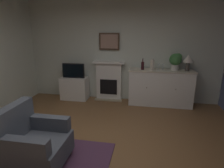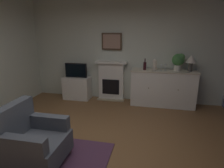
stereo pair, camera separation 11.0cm
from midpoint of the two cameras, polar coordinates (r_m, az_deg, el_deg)
The scene contains 15 objects.
ground_plane at distance 3.26m, azimuth -4.12°, elevation -21.29°, with size 5.32×5.48×0.10m, color brown.
wall_rear at distance 5.28m, azimuth 3.98°, elevation 10.85°, with size 5.32×0.06×2.93m, color silver.
area_rug at distance 3.16m, azimuth -19.05°, elevation -22.28°, with size 1.83×1.54×0.02m, color #4C2D47.
fireplace_unit at distance 5.36m, azimuth 0.39°, elevation 1.01°, with size 0.87×0.30×1.10m.
framed_picture at distance 5.24m, azimuth 0.52°, elevation 12.66°, with size 0.55×0.04×0.45m.
sideboard_cabinet at distance 5.11m, azimuth 15.59°, elevation -1.20°, with size 1.65×0.49×0.94m.
table_lamp at distance 5.03m, azimuth 23.25°, elevation 6.60°, with size 0.26×0.26×0.40m.
wine_bottle at distance 4.93m, azimuth 10.46°, elevation 5.42°, with size 0.08×0.08×0.29m.
wine_glass_left at distance 4.95m, azimuth 15.17°, elevation 5.35°, with size 0.07×0.07×0.16m.
wine_glass_center at distance 5.00m, azimuth 16.42°, elevation 5.34°, with size 0.07×0.07×0.16m.
vase_decorative at distance 4.92m, azimuth 13.31°, elevation 5.61°, with size 0.11×0.11×0.28m.
tv_cabinet at distance 5.55m, azimuth -9.86°, elevation -1.15°, with size 0.75×0.42×0.64m.
tv_set at distance 5.41m, azimuth -10.20°, elevation 4.05°, with size 0.62×0.07×0.40m.
potted_plant_small at distance 5.04m, azimuth 19.97°, elevation 6.67°, with size 0.30×0.30×0.43m.
armchair at distance 3.07m, azimuth -21.92°, elevation -15.49°, with size 0.81×0.78×0.92m.
Camera 2 is at (0.82, -2.48, 1.92)m, focal length 30.42 mm.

